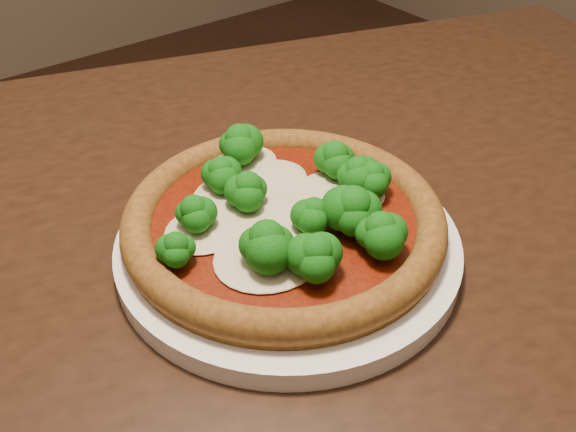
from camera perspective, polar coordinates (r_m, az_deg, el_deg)
dining_table at (r=0.63m, az=-5.94°, el=-9.02°), size 1.47×1.16×0.75m
plate at (r=0.54m, az=0.00°, el=-2.58°), size 0.29×0.29×0.02m
pizza at (r=0.53m, az=-0.21°, el=0.09°), size 0.27×0.27×0.06m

